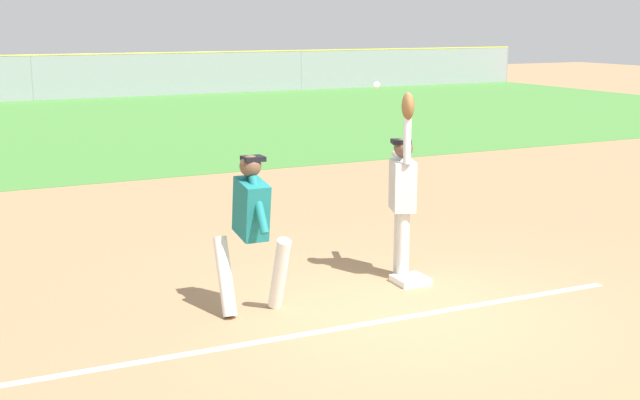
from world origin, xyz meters
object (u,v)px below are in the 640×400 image
fielder (403,188)px  baseball (377,85)px  parked_car_green (36,77)px  first_base (410,280)px  parked_car_tan (138,73)px  runner (251,223)px

fielder → baseball: 1.31m
fielder → parked_car_green: size_ratio=0.51×
first_base → fielder: fielder is taller
first_base → parked_car_tan: 31.47m
first_base → parked_car_green: 30.65m
fielder → parked_car_tan: size_ratio=0.50×
parked_car_tan → runner: bearing=-107.5°
parked_car_green → baseball: bearing=-87.7°
parked_car_green → parked_car_tan: (4.65, 0.46, 0.00)m
runner → parked_car_green: bearing=87.1°
fielder → baseball: bearing=26.5°
fielder → parked_car_green: fielder is taller
first_base → runner: bearing=-176.5°
parked_car_green → runner: bearing=-90.9°
first_base → runner: 2.29m
first_base → baseball: bearing=154.0°
first_base → runner: (-2.08, -0.13, 0.96)m
runner → baseball: baseball is taller
fielder → baseball: (-0.40, -0.04, 1.24)m
first_base → parked_car_green: size_ratio=0.08×
baseball → first_base: bearing=-26.0°
baseball → fielder: bearing=5.5°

